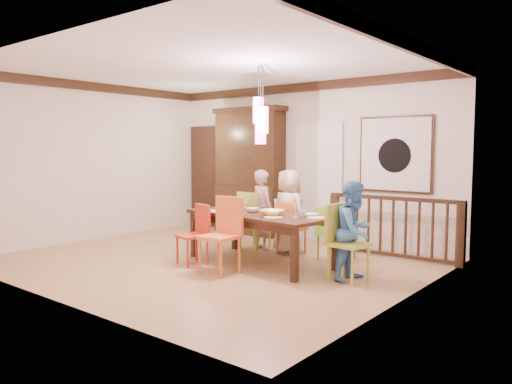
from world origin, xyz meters
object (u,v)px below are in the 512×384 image
Objects in this scene: dining_table at (260,218)px; china_hutch at (250,171)px; balustrade at (393,226)px; chair_end_right at (349,238)px; person_far_left at (263,210)px; person_far_mid at (289,212)px; chair_far_left at (255,216)px; person_end_right at (355,231)px.

dining_table is 2.69m from china_hutch.
dining_table is 1.10× the size of balustrade.
chair_end_right is 0.73× the size of person_far_left.
balustrade is 1.64m from person_far_mid.
china_hutch is (-3.28, 2.00, 0.69)m from chair_end_right.
china_hutch is at bearing 64.76° from chair_end_right.
china_hutch reaches higher than balustrade.
chair_far_left is 0.45× the size of balustrade.
chair_far_left is at bearing 13.12° from person_far_mid.
chair_end_right is at bearing 3.98° from dining_table.
china_hutch reaches higher than person_far_left.
person_far_left is (-0.61, 0.83, -0.00)m from dining_table.
dining_table is 1.84× the size of person_end_right.
person_far_mid is at bearing -158.86° from person_far_left.
china_hutch is at bearing -45.35° from chair_far_left.
chair_end_right is at bearing 176.48° from person_far_left.
person_far_left is at bearing 133.21° from dining_table.
dining_table is 2.10m from balustrade.
chair_far_left is at bearing 73.78° from person_end_right.
dining_table is at bearing 134.58° from chair_far_left.
china_hutch is 3.87m from person_end_right.
person_end_right is at bearing -85.34° from balustrade.
chair_far_left is at bearing 22.46° from person_far_left.
person_far_mid is at bearing 102.72° from dining_table.
china_hutch is at bearing 139.88° from dining_table.
china_hutch is 1.84× the size of person_far_mid.
person_far_mid is (-1.46, -0.74, 0.18)m from balustrade.
person_far_left is (1.18, -1.09, -0.58)m from china_hutch.
china_hutch is at bearing -22.98° from person_far_left.
chair_far_left is 0.76× the size of person_end_right.
person_far_left is 1.05× the size of person_end_right.
person_far_left reaches higher than balustrade.
person_far_mid reaches higher than chair_end_right.
balustrade is 1.58× the size of person_far_mid.
dining_table is 1.76× the size of person_far_left.
chair_far_left reaches higher than dining_table.
chair_end_right is 0.39× the size of china_hutch.
china_hutch is 2.10m from person_far_mid.
chair_far_left is 1.66m from china_hutch.
balustrade is 1.60× the size of person_far_left.
dining_table is at bearing 93.16° from chair_end_right.
chair_far_left is at bearing -47.05° from china_hutch.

